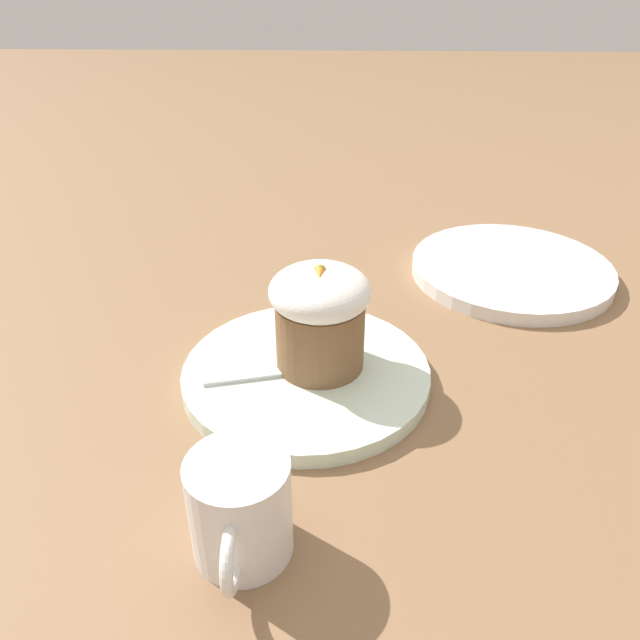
% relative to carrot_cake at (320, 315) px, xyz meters
% --- Properties ---
extents(ground_plane, '(4.00, 4.00, 0.00)m').
position_rel_carrot_cake_xyz_m(ground_plane, '(0.01, -0.01, -0.07)').
color(ground_plane, '#846042').
extents(dessert_plate, '(0.24, 0.24, 0.02)m').
position_rel_carrot_cake_xyz_m(dessert_plate, '(0.01, -0.01, -0.06)').
color(dessert_plate, silver).
rests_on(dessert_plate, ground_plane).
extents(carrot_cake, '(0.09, 0.09, 0.11)m').
position_rel_carrot_cake_xyz_m(carrot_cake, '(0.00, 0.00, 0.00)').
color(carrot_cake, brown).
rests_on(carrot_cake, dessert_plate).
extents(spoon, '(0.05, 0.14, 0.01)m').
position_rel_carrot_cake_xyz_m(spoon, '(0.01, -0.01, -0.05)').
color(spoon, silver).
rests_on(spoon, dessert_plate).
extents(coffee_cup, '(0.10, 0.07, 0.08)m').
position_rel_carrot_cake_xyz_m(coffee_cup, '(0.20, -0.05, -0.03)').
color(coffee_cup, white).
rests_on(coffee_cup, ground_plane).
extents(side_plate, '(0.25, 0.25, 0.02)m').
position_rel_carrot_cake_xyz_m(side_plate, '(-0.22, 0.23, -0.06)').
color(side_plate, white).
rests_on(side_plate, ground_plane).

